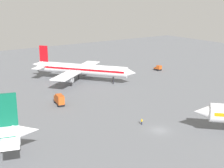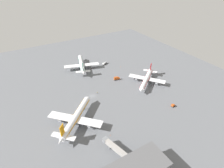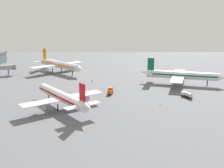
# 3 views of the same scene
# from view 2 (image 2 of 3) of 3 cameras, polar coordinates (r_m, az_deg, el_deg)

# --- Properties ---
(ground) EXTENTS (288.00, 288.00, 0.00)m
(ground) POSITION_cam_2_polar(r_m,az_deg,el_deg) (159.43, -6.18, -3.73)
(ground) COLOR slate
(airplane_at_gate) EXTENTS (39.37, 38.73, 15.13)m
(airplane_at_gate) POSITION_cam_2_polar(r_m,az_deg,el_deg) (132.86, -11.23, -10.12)
(airplane_at_gate) COLOR white
(airplane_at_gate) RESTS_ON ground
(airplane_taxiing) EXTENTS (37.16, 45.32, 14.13)m
(airplane_taxiing) POSITION_cam_2_polar(r_m,az_deg,el_deg) (201.17, -9.49, 6.11)
(airplane_taxiing) COLOR white
(airplane_taxiing) RESTS_ON ground
(airplane_distant) EXTENTS (37.03, 31.32, 13.31)m
(airplane_distant) POSITION_cam_2_polar(r_m,az_deg,el_deg) (175.61, 10.74, 1.56)
(airplane_distant) COLOR white
(airplane_distant) RESTS_ON ground
(catering_truck) EXTENTS (5.85, 3.01, 3.30)m
(catering_truck) POSITION_cam_2_polar(r_m,az_deg,el_deg) (179.52, 1.45, 1.77)
(catering_truck) COLOR black
(catering_truck) RESTS_ON ground
(fuel_truck) EXTENTS (6.55, 4.12, 2.50)m
(fuel_truck) POSITION_cam_2_polar(r_m,az_deg,el_deg) (209.29, -2.26, 6.53)
(fuel_truck) COLOR black
(fuel_truck) RESTS_ON ground
(baggage_tug) EXTENTS (3.41, 2.57, 2.30)m
(baggage_tug) POSITION_cam_2_polar(r_m,az_deg,el_deg) (154.64, 18.53, -6.36)
(baggage_tug) COLOR black
(baggage_tug) RESTS_ON ground
(ground_crew_worker) EXTENTS (0.54, 0.54, 1.67)m
(ground_crew_worker) POSITION_cam_2_polar(r_m,az_deg,el_deg) (161.57, -4.65, -2.69)
(ground_crew_worker) COLOR #1E2338
(ground_crew_worker) RESTS_ON ground
(jet_bridge) EXTENTS (8.30, 20.95, 6.74)m
(jet_bridge) POSITION_cam_2_polar(r_m,az_deg,el_deg) (113.46, 1.15, -19.43)
(jet_bridge) COLOR #9E9993
(jet_bridge) RESTS_ON ground
(safety_cone_near_gate) EXTENTS (0.44, 0.44, 0.60)m
(safety_cone_near_gate) POSITION_cam_2_polar(r_m,az_deg,el_deg) (126.12, -0.53, -15.67)
(safety_cone_near_gate) COLOR #EA590C
(safety_cone_near_gate) RESTS_ON ground
(safety_cone_mid_apron) EXTENTS (0.44, 0.44, 0.60)m
(safety_cone_mid_apron) POSITION_cam_2_polar(r_m,az_deg,el_deg) (203.97, 2.54, 5.42)
(safety_cone_mid_apron) COLOR #EA590C
(safety_cone_mid_apron) RESTS_ON ground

